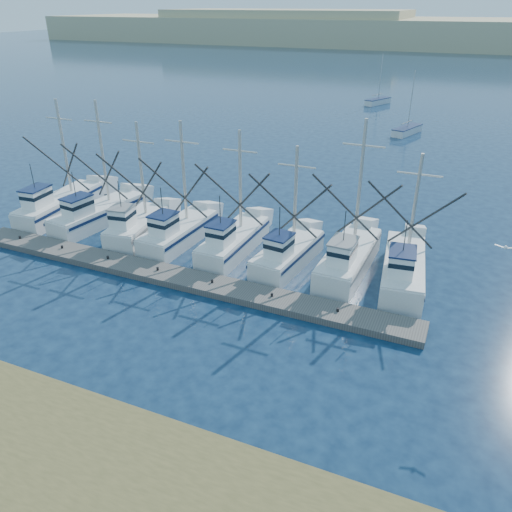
# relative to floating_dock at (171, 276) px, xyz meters

# --- Properties ---
(ground) EXTENTS (500.00, 500.00, 0.00)m
(ground) POSITION_rel_floating_dock_xyz_m (6.05, -6.82, -0.21)
(ground) COLOR #0C1C34
(ground) RESTS_ON ground
(floating_dock) EXTENTS (31.76, 2.50, 0.42)m
(floating_dock) POSITION_rel_floating_dock_xyz_m (0.00, 0.00, 0.00)
(floating_dock) COLOR #5C5852
(floating_dock) RESTS_ON ground
(dune_ridge) EXTENTS (360.00, 60.00, 10.00)m
(dune_ridge) POSITION_rel_floating_dock_xyz_m (6.05, 203.18, 4.79)
(dune_ridge) COLOR tan
(dune_ridge) RESTS_ON ground
(trawler_fleet) EXTENTS (31.08, 8.98, 9.74)m
(trawler_fleet) POSITION_rel_floating_dock_xyz_m (0.04, 5.01, 0.76)
(trawler_fleet) COLOR silver
(trawler_fleet) RESTS_ON ground
(sailboat_near) EXTENTS (3.38, 6.12, 8.10)m
(sailboat_near) POSITION_rel_floating_dock_xyz_m (8.27, 46.43, 0.29)
(sailboat_near) COLOR silver
(sailboat_near) RESTS_ON ground
(sailboat_far) EXTENTS (3.71, 5.79, 8.10)m
(sailboat_far) POSITION_rel_floating_dock_xyz_m (0.46, 66.85, 0.29)
(sailboat_far) COLOR silver
(sailboat_far) RESTS_ON ground
(flying_gull) EXTENTS (0.96, 0.18, 0.18)m
(flying_gull) POSITION_rel_floating_dock_xyz_m (18.47, -0.46, 5.80)
(flying_gull) COLOR white
(flying_gull) RESTS_ON ground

